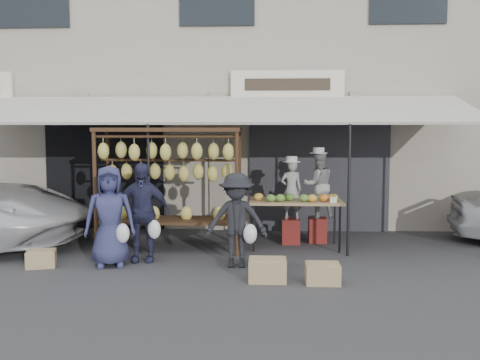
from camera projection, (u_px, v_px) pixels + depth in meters
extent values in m
plane|color=#2D2D30|center=(197.00, 271.00, 8.34)|extent=(90.00, 90.00, 0.00)
cube|color=#A69C8E|center=(228.00, 81.00, 14.47)|extent=(24.00, 6.00, 7.00)
cube|color=#232328|center=(319.00, 174.00, 11.54)|extent=(3.00, 0.10, 2.50)
cube|color=black|center=(105.00, 173.00, 11.79)|extent=(2.60, 0.10, 2.50)
cube|color=silver|center=(287.00, 85.00, 11.34)|extent=(2.40, 0.10, 0.60)
cube|color=beige|center=(212.00, 109.00, 10.38)|extent=(10.00, 2.34, 0.63)
cylinder|color=black|center=(149.00, 189.00, 9.43)|extent=(0.05, 0.05, 2.30)
cylinder|color=black|center=(349.00, 191.00, 9.24)|extent=(0.05, 0.05, 2.30)
cylinder|color=black|center=(95.00, 192.00, 9.39)|extent=(0.07, 0.07, 2.20)
cylinder|color=black|center=(237.00, 193.00, 9.26)|extent=(0.07, 0.07, 2.20)
cylinder|color=black|center=(109.00, 187.00, 10.18)|extent=(0.07, 0.07, 2.20)
cylinder|color=black|center=(239.00, 188.00, 10.05)|extent=(0.07, 0.07, 2.20)
cube|color=black|center=(169.00, 130.00, 9.61)|extent=(2.60, 0.90, 0.07)
cylinder|color=black|center=(165.00, 137.00, 9.28)|extent=(2.50, 0.05, 0.05)
cylinder|color=black|center=(172.00, 136.00, 9.97)|extent=(2.50, 0.05, 0.05)
cylinder|color=black|center=(169.00, 160.00, 9.67)|extent=(2.50, 0.05, 0.05)
cube|color=black|center=(170.00, 220.00, 9.77)|extent=(2.50, 0.80, 0.05)
ellipsoid|color=#D5C05C|center=(103.00, 151.00, 9.36)|extent=(0.20, 0.18, 0.30)
ellipsoid|color=#D5C05C|center=(121.00, 150.00, 9.49)|extent=(0.20, 0.18, 0.30)
ellipsoid|color=#D5C05C|center=(134.00, 152.00, 9.33)|extent=(0.20, 0.18, 0.30)
ellipsoid|color=#D5C05C|center=(152.00, 150.00, 9.46)|extent=(0.20, 0.18, 0.30)
ellipsoid|color=#D5C05C|center=(165.00, 152.00, 9.30)|extent=(0.20, 0.18, 0.30)
ellipsoid|color=#D5C05C|center=(183.00, 150.00, 9.44)|extent=(0.20, 0.18, 0.30)
ellipsoid|color=#D5C05C|center=(197.00, 151.00, 9.27)|extent=(0.20, 0.18, 0.30)
ellipsoid|color=#D5C05C|center=(213.00, 151.00, 9.41)|extent=(0.20, 0.18, 0.30)
ellipsoid|color=#D5C05C|center=(228.00, 152.00, 9.24)|extent=(0.20, 0.18, 0.30)
ellipsoid|color=#D5C05C|center=(112.00, 173.00, 9.74)|extent=(0.20, 0.18, 0.30)
ellipsoid|color=#D5C05C|center=(127.00, 171.00, 9.73)|extent=(0.20, 0.18, 0.30)
ellipsoid|color=#D5C05C|center=(141.00, 173.00, 9.72)|extent=(0.20, 0.18, 0.30)
ellipsoid|color=#D5C05C|center=(155.00, 171.00, 9.70)|extent=(0.20, 0.18, 0.30)
ellipsoid|color=#D5C05C|center=(169.00, 172.00, 9.69)|extent=(0.20, 0.18, 0.30)
ellipsoid|color=#D5C05C|center=(184.00, 174.00, 9.68)|extent=(0.20, 0.18, 0.30)
ellipsoid|color=#D5C05C|center=(198.00, 172.00, 9.66)|extent=(0.20, 0.18, 0.30)
ellipsoid|color=#D5C05C|center=(213.00, 174.00, 9.65)|extent=(0.20, 0.18, 0.30)
ellipsoid|color=#D5C05C|center=(227.00, 171.00, 9.63)|extent=(0.20, 0.18, 0.30)
cube|color=tan|center=(296.00, 201.00, 9.92)|extent=(1.70, 0.90, 0.05)
cylinder|color=black|center=(254.00, 228.00, 9.63)|extent=(0.04, 0.04, 0.85)
cylinder|color=black|center=(340.00, 229.00, 9.55)|extent=(0.04, 0.04, 0.85)
cylinder|color=black|center=(255.00, 221.00, 10.37)|extent=(0.04, 0.04, 0.85)
cylinder|color=black|center=(335.00, 222.00, 10.29)|extent=(0.04, 0.04, 0.85)
ellipsoid|color=gold|center=(259.00, 197.00, 9.82)|extent=(0.18, 0.14, 0.14)
ellipsoid|color=#598C33|center=(271.00, 198.00, 9.64)|extent=(0.18, 0.14, 0.14)
ellipsoid|color=#598C33|center=(280.00, 198.00, 9.66)|extent=(0.18, 0.14, 0.14)
ellipsoid|color=#477226|center=(290.00, 197.00, 9.77)|extent=(0.18, 0.14, 0.14)
ellipsoid|color=#598C33|center=(304.00, 198.00, 9.66)|extent=(0.18, 0.14, 0.14)
ellipsoid|color=gold|center=(312.00, 198.00, 9.63)|extent=(0.18, 0.14, 0.14)
ellipsoid|color=orange|center=(324.00, 198.00, 9.67)|extent=(0.18, 0.14, 0.14)
ellipsoid|color=gold|center=(333.00, 198.00, 9.70)|extent=(0.18, 0.14, 0.14)
imported|color=#949494|center=(291.00, 190.00, 10.25)|extent=(0.45, 0.33, 1.14)
imported|color=#A4A4A5|center=(318.00, 185.00, 10.36)|extent=(0.73, 0.63, 1.30)
imported|color=navy|center=(110.00, 216.00, 8.58)|extent=(0.90, 0.69, 1.63)
imported|color=#282A48|center=(142.00, 212.00, 8.91)|extent=(1.00, 0.49, 1.66)
imported|color=black|center=(237.00, 220.00, 8.53)|extent=(1.00, 0.59, 1.52)
cube|color=maroon|center=(291.00, 231.00, 10.33)|extent=(0.44, 0.44, 0.48)
cube|color=maroon|center=(317.00, 230.00, 10.45)|extent=(0.35, 0.35, 0.48)
cube|color=tan|center=(267.00, 270.00, 7.79)|extent=(0.55, 0.42, 0.33)
cube|color=tan|center=(323.00, 274.00, 7.66)|extent=(0.49, 0.37, 0.29)
cube|color=tan|center=(41.00, 259.00, 8.58)|extent=(0.52, 0.45, 0.27)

